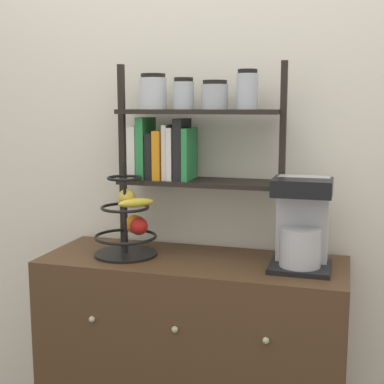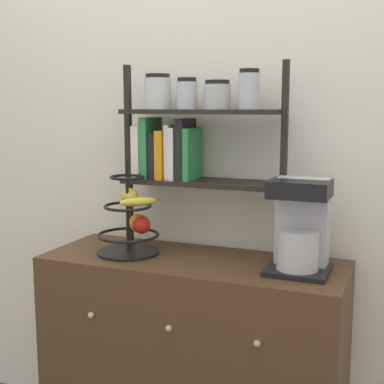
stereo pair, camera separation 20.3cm
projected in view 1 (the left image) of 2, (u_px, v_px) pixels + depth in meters
The scene contains 5 objects.
wall_back at pixel (210, 148), 2.26m from camera, with size 7.00×0.05×2.60m, color silver.
sideboard at pixel (192, 366), 2.15m from camera, with size 1.18×0.46×0.89m.
coffee_maker at pixel (302, 224), 1.94m from camera, with size 0.22×0.21×0.33m.
fruit_stand at pixel (130, 223), 2.13m from camera, with size 0.25×0.25×0.38m.
shelf_hutch at pixel (182, 135), 2.13m from camera, with size 0.68×0.20×0.76m.
Camera 1 is at (0.56, -1.71, 1.47)m, focal length 50.00 mm.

